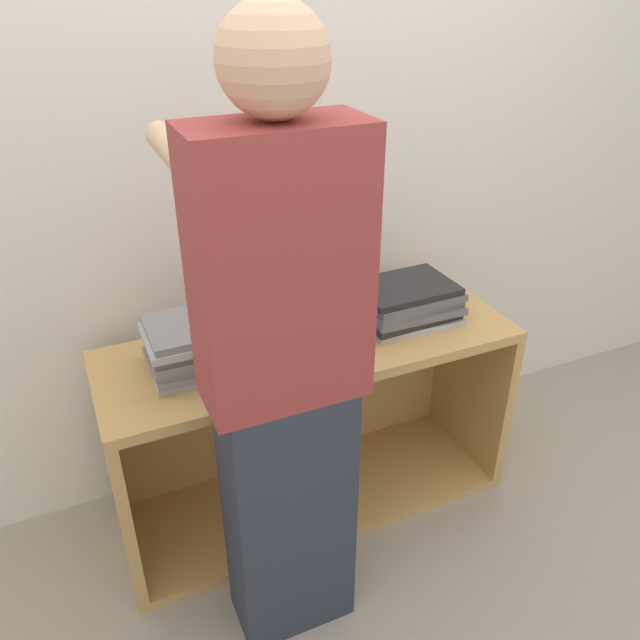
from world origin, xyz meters
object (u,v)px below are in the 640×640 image
laptop_stack_left (204,344)px  person (283,378)px  laptop_stack_right (407,302)px  laptop_open (304,321)px

laptop_stack_left → person: person is taller
person → laptop_stack_right: bearing=33.5°
laptop_stack_left → person: (0.11, -0.40, 0.10)m
laptop_open → laptop_stack_right: (0.36, -0.06, 0.02)m
laptop_stack_left → laptop_stack_right: (0.72, -0.00, -0.01)m
laptop_stack_right → person: (-0.61, -0.40, 0.11)m
person → laptop_open: bearing=61.7°
laptop_open → laptop_stack_right: 0.37m
laptop_stack_left → laptop_stack_right: size_ratio=0.98×
laptop_open → person: 0.54m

